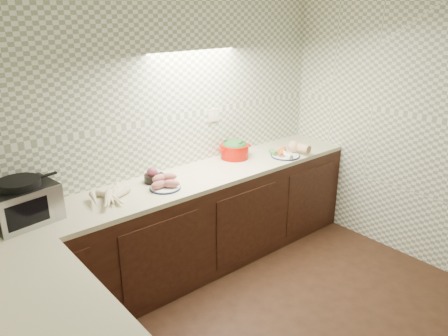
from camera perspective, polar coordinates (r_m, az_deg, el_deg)
room at (r=2.48m, az=14.73°, el=4.18°), size 3.60×3.60×2.60m
counter at (r=3.04m, az=-6.55°, el=-17.07°), size 3.60×3.60×0.90m
toaster_oven at (r=3.26m, az=-24.82°, el=-4.10°), size 0.47×0.39×0.31m
parsnip_pile at (r=3.44m, az=-15.21°, el=-3.62°), size 0.42×0.39×0.08m
sweet_potato_plate at (r=3.56m, az=-7.76°, el=-1.98°), size 0.26×0.25×0.12m
onion_bowl at (r=3.70m, az=-9.14°, el=-1.07°), size 0.17×0.17×0.13m
dutch_oven at (r=4.22m, az=1.42°, el=2.51°), size 0.34×0.31×0.19m
veg_plate at (r=4.36m, az=8.48°, el=2.29°), size 0.35×0.29×0.13m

